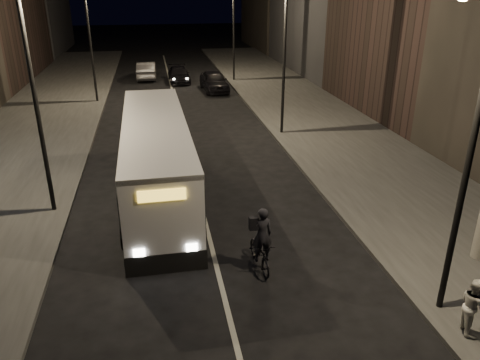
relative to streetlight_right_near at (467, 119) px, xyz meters
name	(u,v)px	position (x,y,z in m)	size (l,w,h in m)	color
ground	(213,253)	(-5.33, 4.00, -5.36)	(180.00, 180.00, 0.00)	black
sidewalk_right	(318,122)	(3.17, 18.00, -5.28)	(7.00, 70.00, 0.16)	#323230
sidewalk_left	(32,137)	(-13.83, 18.00, -5.28)	(7.00, 70.00, 0.16)	#323230
streetlight_right_near	(467,119)	(0.00, 0.00, 0.00)	(1.20, 0.44, 8.12)	black
streetlight_right_mid	(280,39)	(0.00, 16.00, 0.00)	(1.20, 0.44, 8.12)	black
streetlight_right_far	(230,18)	(0.00, 32.00, 0.00)	(1.20, 0.44, 8.12)	black
streetlight_left_near	(39,72)	(-10.66, 8.00, 0.00)	(1.20, 0.44, 8.12)	black
streetlight_left_far	(92,26)	(-10.66, 26.00, 0.00)	(1.20, 0.44, 8.12)	black
city_bus	(157,156)	(-6.93, 8.97, -3.64)	(2.89, 11.78, 3.16)	white
cyclist_on_bicycle	(260,248)	(-4.00, 2.91, -4.65)	(0.79, 1.89, 2.12)	black
pedestrian_woman	(474,306)	(0.43, -1.00, -4.45)	(0.73, 0.57, 1.50)	beige
car_near	(214,81)	(-1.98, 28.43, -4.57)	(1.86, 4.63, 1.58)	black
car_mid	(147,70)	(-7.32, 34.56, -4.59)	(1.64, 4.70, 1.55)	#3D3D3F
car_far	(179,75)	(-4.53, 32.63, -4.72)	(1.80, 4.42, 1.28)	black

